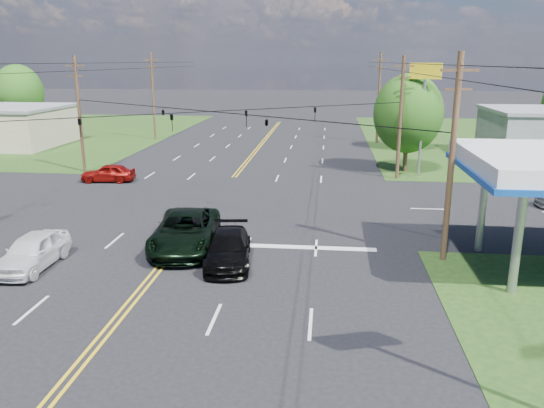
# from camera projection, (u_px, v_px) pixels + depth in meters

# --- Properties ---
(ground) EXTENTS (280.00, 280.00, 0.00)m
(ground) POSITION_uv_depth(u_px,v_px,m) (213.00, 203.00, 34.98)
(ground) COLOR black
(ground) RESTS_ON ground
(grass_nw) EXTENTS (46.00, 48.00, 0.03)m
(grass_nw) POSITION_uv_depth(u_px,v_px,m) (2.00, 133.00, 69.24)
(grass_nw) COLOR #1A3B13
(grass_nw) RESTS_ON ground
(stop_bar) EXTENTS (10.00, 0.50, 0.02)m
(stop_bar) POSITION_uv_depth(u_px,v_px,m) (276.00, 247.00, 26.79)
(stop_bar) COLOR silver
(stop_bar) RESTS_ON ground
(pole_se) EXTENTS (1.60, 0.28, 9.50)m
(pole_se) POSITION_uv_depth(u_px,v_px,m) (452.00, 157.00, 23.74)
(pole_se) COLOR #43291C
(pole_se) RESTS_ON ground
(pole_nw) EXTENTS (1.60, 0.28, 9.50)m
(pole_nw) POSITION_uv_depth(u_px,v_px,m) (79.00, 113.00, 43.65)
(pole_nw) COLOR #43291C
(pole_nw) RESTS_ON ground
(pole_ne) EXTENTS (1.60, 0.28, 9.50)m
(pole_ne) POSITION_uv_depth(u_px,v_px,m) (400.00, 117.00, 41.02)
(pole_ne) COLOR #43291C
(pole_ne) RESTS_ON ground
(pole_left_far) EXTENTS (1.60, 0.28, 10.00)m
(pole_left_far) POSITION_uv_depth(u_px,v_px,m) (153.00, 95.00, 61.82)
(pole_left_far) COLOR #43291C
(pole_left_far) RESTS_ON ground
(pole_right_far) EXTENTS (1.60, 0.28, 10.00)m
(pole_right_far) POSITION_uv_depth(u_px,v_px,m) (379.00, 97.00, 59.19)
(pole_right_far) COLOR #43291C
(pole_right_far) RESTS_ON ground
(span_wire_signals) EXTENTS (26.00, 18.00, 1.13)m
(span_wire_signals) POSITION_uv_depth(u_px,v_px,m) (210.00, 111.00, 33.41)
(span_wire_signals) COLOR black
(span_wire_signals) RESTS_ON ground
(power_lines) EXTENTS (26.04, 100.00, 0.64)m
(power_lines) POSITION_uv_depth(u_px,v_px,m) (201.00, 69.00, 30.81)
(power_lines) COLOR black
(power_lines) RESTS_ON ground
(tree_right_a) EXTENTS (5.70, 5.70, 8.18)m
(tree_right_a) POSITION_uv_depth(u_px,v_px,m) (408.00, 114.00, 43.81)
(tree_right_a) COLOR #43291C
(tree_right_a) RESTS_ON ground
(tree_right_b) EXTENTS (4.94, 4.94, 7.09)m
(tree_right_b) POSITION_uv_depth(u_px,v_px,m) (416.00, 109.00, 55.24)
(tree_right_b) COLOR #43291C
(tree_right_b) RESTS_ON ground
(tree_far_l) EXTENTS (6.08, 6.08, 8.72)m
(tree_far_l) POSITION_uv_depth(u_px,v_px,m) (19.00, 92.00, 67.58)
(tree_far_l) COLOR #43291C
(tree_far_l) RESTS_ON ground
(pickup_dkgreen) EXTENTS (3.67, 6.78, 1.81)m
(pickup_dkgreen) POSITION_uv_depth(u_px,v_px,m) (185.00, 231.00, 26.38)
(pickup_dkgreen) COLOR black
(pickup_dkgreen) RESTS_ON ground
(suv_black) EXTENTS (2.62, 5.18, 1.44)m
(suv_black) POSITION_uv_depth(u_px,v_px,m) (228.00, 248.00, 24.44)
(suv_black) COLOR black
(suv_black) RESTS_ON ground
(pickup_white) EXTENTS (1.87, 4.59, 1.56)m
(pickup_white) POSITION_uv_depth(u_px,v_px,m) (32.00, 251.00, 23.91)
(pickup_white) COLOR white
(pickup_white) RESTS_ON ground
(sedan_red) EXTENTS (4.20, 1.98, 1.39)m
(sedan_red) POSITION_uv_depth(u_px,v_px,m) (108.00, 173.00, 41.03)
(sedan_red) COLOR maroon
(sedan_red) RESTS_ON ground
(polesign_ne) EXTENTS (2.38, 1.13, 8.94)m
(polesign_ne) POSITION_uv_depth(u_px,v_px,m) (425.00, 87.00, 41.22)
(polesign_ne) COLOR #A5A5AA
(polesign_ne) RESTS_ON ground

